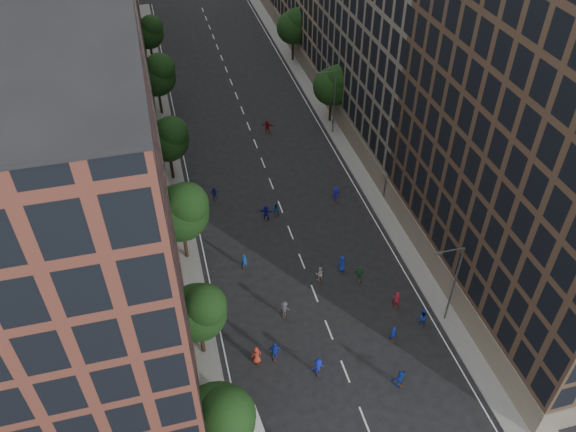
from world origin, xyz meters
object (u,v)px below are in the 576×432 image
object	(u,v)px
skater_1	(393,334)
streetlamp_far	(333,99)
streetlamp_near	(453,281)
skater_2	(422,317)

from	to	relation	value
skater_1	streetlamp_far	bearing A→B (deg)	-90.60
streetlamp_near	streetlamp_far	xyz separation A→B (m)	(0.00, 33.00, 0.00)
streetlamp_far	skater_2	distance (m)	33.27
skater_1	skater_2	world-z (taller)	skater_2
streetlamp_near	skater_1	size ratio (longest dim) A/B	5.58
streetlamp_near	streetlamp_far	bearing A→B (deg)	90.00
streetlamp_near	skater_2	distance (m)	4.73
streetlamp_far	skater_1	bearing A→B (deg)	-98.85
streetlamp_near	skater_1	xyz separation A→B (m)	(-5.28, -0.95, -4.36)
streetlamp_near	streetlamp_far	size ratio (longest dim) A/B	1.00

